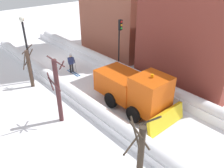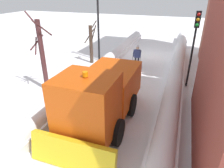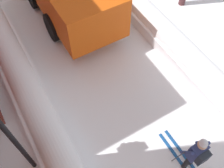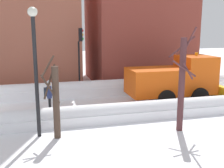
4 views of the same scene
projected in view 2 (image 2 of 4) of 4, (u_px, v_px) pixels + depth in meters
ground_plane at (116, 108)px, 10.67m from camera, size 80.00×80.00×0.00m
snowbank_left at (170, 110)px, 9.65m from camera, size 1.10×36.00×1.07m
snowbank_right at (71, 94)px, 11.32m from camera, size 1.10×36.00×0.92m
plow_truck at (101, 95)px, 8.88m from camera, size 3.20×5.98×3.12m
skier at (137, 55)px, 15.72m from camera, size 0.62×1.80×1.81m
traffic_light_pole at (195, 36)px, 11.63m from camera, size 0.28×0.42×4.62m
street_lamp at (98, 20)px, 16.21m from camera, size 0.40×0.40×5.45m
bare_tree_near at (91, 43)px, 16.47m from camera, size 1.13×0.74×3.50m
bare_tree_mid at (42, 55)px, 11.67m from camera, size 1.07×1.32×4.68m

